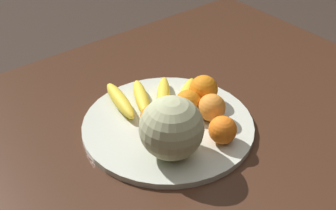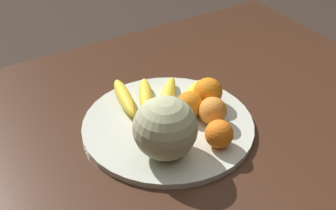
{
  "view_description": "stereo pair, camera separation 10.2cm",
  "coord_description": "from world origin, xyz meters",
  "px_view_note": "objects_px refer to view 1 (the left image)",
  "views": [
    {
      "loc": [
        0.53,
        0.62,
        1.41
      ],
      "look_at": [
        0.01,
        -0.04,
        0.82
      ],
      "focal_mm": 50.0,
      "sensor_mm": 36.0,
      "label": 1
    },
    {
      "loc": [
        0.44,
        0.68,
        1.41
      ],
      "look_at": [
        0.01,
        -0.04,
        0.82
      ],
      "focal_mm": 50.0,
      "sensor_mm": 36.0,
      "label": 2
    }
  ],
  "objects_px": {
    "orange_mid_center": "(223,130)",
    "produce_tag": "(167,127)",
    "fruit_bowl": "(168,125)",
    "melon": "(171,128)",
    "orange_back_right": "(153,117)",
    "orange_front_left": "(188,103)",
    "banana_bunch": "(152,98)",
    "kitchen_table": "(180,167)",
    "orange_front_right": "(212,108)",
    "orange_back_left": "(204,89)"
  },
  "relations": [
    {
      "from": "banana_bunch",
      "to": "orange_front_right",
      "type": "distance_m",
      "value": 0.15
    },
    {
      "from": "orange_mid_center",
      "to": "orange_back_right",
      "type": "bearing_deg",
      "value": -55.29
    },
    {
      "from": "fruit_bowl",
      "to": "orange_front_left",
      "type": "xyz_separation_m",
      "value": [
        -0.06,
        0.0,
        0.04
      ]
    },
    {
      "from": "melon",
      "to": "produce_tag",
      "type": "relative_size",
      "value": 1.64
    },
    {
      "from": "orange_back_right",
      "to": "melon",
      "type": "bearing_deg",
      "value": 76.58
    },
    {
      "from": "melon",
      "to": "banana_bunch",
      "type": "height_order",
      "value": "melon"
    },
    {
      "from": "banana_bunch",
      "to": "orange_mid_center",
      "type": "xyz_separation_m",
      "value": [
        -0.04,
        0.2,
        0.01
      ]
    },
    {
      "from": "kitchen_table",
      "to": "orange_front_right",
      "type": "height_order",
      "value": "orange_front_right"
    },
    {
      "from": "kitchen_table",
      "to": "melon",
      "type": "distance_m",
      "value": 0.2
    },
    {
      "from": "melon",
      "to": "orange_front_left",
      "type": "xyz_separation_m",
      "value": [
        -0.12,
        -0.08,
        -0.04
      ]
    },
    {
      "from": "kitchen_table",
      "to": "orange_front_left",
      "type": "distance_m",
      "value": 0.16
    },
    {
      "from": "fruit_bowl",
      "to": "orange_back_left",
      "type": "distance_m",
      "value": 0.13
    },
    {
      "from": "orange_front_right",
      "to": "orange_mid_center",
      "type": "distance_m",
      "value": 0.08
    },
    {
      "from": "melon",
      "to": "orange_mid_center",
      "type": "height_order",
      "value": "melon"
    },
    {
      "from": "orange_back_right",
      "to": "produce_tag",
      "type": "relative_size",
      "value": 0.73
    },
    {
      "from": "orange_mid_center",
      "to": "produce_tag",
      "type": "relative_size",
      "value": 0.75
    },
    {
      "from": "kitchen_table",
      "to": "orange_mid_center",
      "type": "xyz_separation_m",
      "value": [
        -0.04,
        0.09,
        0.15
      ]
    },
    {
      "from": "melon",
      "to": "orange_front_left",
      "type": "bearing_deg",
      "value": -143.98
    },
    {
      "from": "orange_mid_center",
      "to": "orange_back_right",
      "type": "xyz_separation_m",
      "value": [
        0.09,
        -0.13,
        -0.0
      ]
    },
    {
      "from": "fruit_bowl",
      "to": "banana_bunch",
      "type": "relative_size",
      "value": 1.64
    },
    {
      "from": "fruit_bowl",
      "to": "orange_front_left",
      "type": "height_order",
      "value": "orange_front_left"
    },
    {
      "from": "orange_front_left",
      "to": "orange_back_left",
      "type": "height_order",
      "value": "orange_back_left"
    },
    {
      "from": "kitchen_table",
      "to": "produce_tag",
      "type": "xyz_separation_m",
      "value": [
        0.02,
        -0.02,
        0.12
      ]
    },
    {
      "from": "banana_bunch",
      "to": "orange_back_left",
      "type": "distance_m",
      "value": 0.12
    },
    {
      "from": "orange_front_left",
      "to": "orange_front_right",
      "type": "xyz_separation_m",
      "value": [
        -0.03,
        0.05,
        0.0
      ]
    },
    {
      "from": "melon",
      "to": "orange_front_left",
      "type": "distance_m",
      "value": 0.15
    },
    {
      "from": "kitchen_table",
      "to": "produce_tag",
      "type": "distance_m",
      "value": 0.12
    },
    {
      "from": "kitchen_table",
      "to": "orange_back_left",
      "type": "bearing_deg",
      "value": -155.26
    },
    {
      "from": "orange_front_left",
      "to": "orange_front_right",
      "type": "distance_m",
      "value": 0.06
    },
    {
      "from": "orange_front_right",
      "to": "produce_tag",
      "type": "xyz_separation_m",
      "value": [
        0.1,
        -0.04,
        -0.03
      ]
    },
    {
      "from": "orange_front_left",
      "to": "orange_back_right",
      "type": "xyz_separation_m",
      "value": [
        0.09,
        -0.01,
        -0.0
      ]
    },
    {
      "from": "kitchen_table",
      "to": "produce_tag",
      "type": "bearing_deg",
      "value": -50.9
    },
    {
      "from": "melon",
      "to": "produce_tag",
      "type": "distance_m",
      "value": 0.11
    },
    {
      "from": "orange_mid_center",
      "to": "produce_tag",
      "type": "distance_m",
      "value": 0.13
    },
    {
      "from": "melon",
      "to": "orange_back_right",
      "type": "xyz_separation_m",
      "value": [
        -0.02,
        -0.09,
        -0.04
      ]
    },
    {
      "from": "banana_bunch",
      "to": "fruit_bowl",
      "type": "bearing_deg",
      "value": -158.32
    },
    {
      "from": "produce_tag",
      "to": "banana_bunch",
      "type": "bearing_deg",
      "value": -64.67
    },
    {
      "from": "orange_front_left",
      "to": "orange_mid_center",
      "type": "relative_size",
      "value": 1.01
    },
    {
      "from": "melon",
      "to": "orange_back_right",
      "type": "relative_size",
      "value": 2.25
    },
    {
      "from": "melon",
      "to": "orange_back_left",
      "type": "bearing_deg",
      "value": -150.61
    },
    {
      "from": "orange_front_left",
      "to": "orange_mid_center",
      "type": "distance_m",
      "value": 0.12
    },
    {
      "from": "orange_front_right",
      "to": "produce_tag",
      "type": "relative_size",
      "value": 0.78
    },
    {
      "from": "melon",
      "to": "orange_back_left",
      "type": "height_order",
      "value": "melon"
    },
    {
      "from": "banana_bunch",
      "to": "orange_mid_center",
      "type": "relative_size",
      "value": 3.88
    },
    {
      "from": "melon",
      "to": "orange_back_left",
      "type": "distance_m",
      "value": 0.21
    },
    {
      "from": "orange_back_left",
      "to": "orange_mid_center",
      "type": "bearing_deg",
      "value": 63.43
    },
    {
      "from": "orange_back_left",
      "to": "produce_tag",
      "type": "xyz_separation_m",
      "value": [
        0.13,
        0.03,
        -0.03
      ]
    },
    {
      "from": "fruit_bowl",
      "to": "produce_tag",
      "type": "xyz_separation_m",
      "value": [
        0.01,
        0.01,
        0.01
      ]
    },
    {
      "from": "fruit_bowl",
      "to": "melon",
      "type": "distance_m",
      "value": 0.13
    },
    {
      "from": "kitchen_table",
      "to": "banana_bunch",
      "type": "height_order",
      "value": "banana_bunch"
    }
  ]
}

